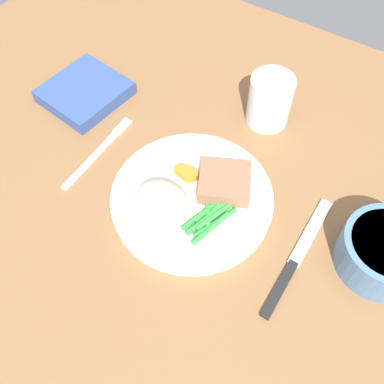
# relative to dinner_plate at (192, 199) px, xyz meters

# --- Properties ---
(dining_table) EXTENTS (1.20, 0.90, 0.02)m
(dining_table) POSITION_rel_dinner_plate_xyz_m (0.01, 0.03, -0.02)
(dining_table) COLOR brown
(dining_table) RESTS_ON ground
(dinner_plate) EXTENTS (0.24, 0.24, 0.02)m
(dinner_plate) POSITION_rel_dinner_plate_xyz_m (0.00, 0.00, 0.00)
(dinner_plate) COLOR white
(dinner_plate) RESTS_ON dining_table
(meat_portion) EXTENTS (0.10, 0.09, 0.03)m
(meat_portion) POSITION_rel_dinner_plate_xyz_m (0.03, 0.04, 0.02)
(meat_portion) COLOR #936047
(meat_portion) RESTS_ON dinner_plate
(mashed_potatoes) EXTENTS (0.08, 0.06, 0.05)m
(mashed_potatoes) POSITION_rel_dinner_plate_xyz_m (-0.02, -0.04, 0.03)
(mashed_potatoes) COLOR beige
(mashed_potatoes) RESTS_ON dinner_plate
(carrot_slices) EXTENTS (0.04, 0.03, 0.01)m
(carrot_slices) POSITION_rel_dinner_plate_xyz_m (-0.03, 0.03, 0.01)
(carrot_slices) COLOR orange
(carrot_slices) RESTS_ON dinner_plate
(green_beans) EXTENTS (0.06, 0.10, 0.01)m
(green_beans) POSITION_rel_dinner_plate_xyz_m (0.04, -0.02, 0.01)
(green_beans) COLOR #2D8C38
(green_beans) RESTS_ON dinner_plate
(fork) EXTENTS (0.01, 0.17, 0.00)m
(fork) POSITION_rel_dinner_plate_xyz_m (-0.18, -0.00, -0.01)
(fork) COLOR silver
(fork) RESTS_ON dining_table
(knife) EXTENTS (0.02, 0.20, 0.01)m
(knife) POSITION_rel_dinner_plate_xyz_m (0.17, -0.00, -0.01)
(knife) COLOR black
(knife) RESTS_ON dining_table
(water_glass) EXTENTS (0.07, 0.07, 0.09)m
(water_glass) POSITION_rel_dinner_plate_xyz_m (0.02, 0.21, 0.03)
(water_glass) COLOR silver
(water_glass) RESTS_ON dining_table
(salad_bowl) EXTENTS (0.12, 0.12, 0.06)m
(salad_bowl) POSITION_rel_dinner_plate_xyz_m (0.26, 0.05, 0.02)
(salad_bowl) COLOR #4C7299
(salad_bowl) RESTS_ON dining_table
(napkin) EXTENTS (0.14, 0.14, 0.02)m
(napkin) POSITION_rel_dinner_plate_xyz_m (-0.27, 0.09, 0.00)
(napkin) COLOR #334C8C
(napkin) RESTS_ON dining_table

